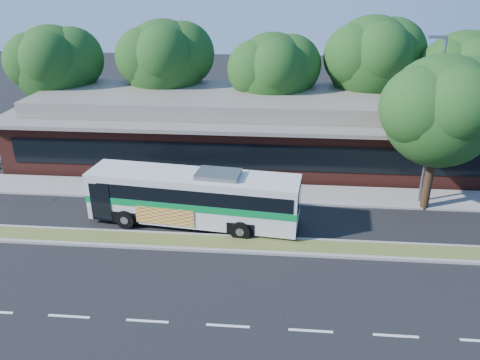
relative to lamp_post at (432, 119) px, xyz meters
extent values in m
plane|color=black|center=(-9.56, -6.00, -4.90)|extent=(120.00, 120.00, 0.00)
cube|color=#4C5825|center=(-9.56, -5.40, -4.83)|extent=(26.00, 1.10, 0.15)
cube|color=gray|center=(-9.56, 0.40, -4.84)|extent=(44.00, 2.60, 0.12)
cube|color=#54211A|center=(-9.56, 7.00, -3.30)|extent=(32.00, 10.00, 3.20)
cube|color=gray|center=(-9.56, 7.00, -1.58)|extent=(33.20, 11.20, 0.24)
cube|color=gray|center=(-9.56, 7.00, -0.95)|extent=(30.00, 8.00, 1.00)
cube|color=black|center=(-9.56, 1.97, -3.20)|extent=(30.00, 0.06, 1.60)
cylinder|color=slate|center=(0.04, 0.00, -0.40)|extent=(0.16, 0.16, 9.00)
cube|color=slate|center=(-0.36, 0.00, 4.10)|extent=(0.90, 0.18, 0.14)
cylinder|color=black|center=(-24.56, 9.00, -2.91)|extent=(0.44, 0.44, 3.99)
sphere|color=#123813|center=(-24.56, 9.00, 0.83)|extent=(5.80, 5.80, 5.80)
sphere|color=#123813|center=(-23.26, 9.43, 1.29)|extent=(4.52, 4.52, 4.52)
cylinder|color=black|center=(-16.56, 10.00, -2.80)|extent=(0.44, 0.44, 4.20)
sphere|color=#123813|center=(-16.56, 10.00, 1.10)|extent=(6.00, 6.00, 6.00)
sphere|color=#123813|center=(-15.21, 10.45, 1.58)|extent=(4.68, 4.68, 4.68)
cylinder|color=black|center=(-8.56, 9.00, -3.01)|extent=(0.44, 0.44, 3.78)
sphere|color=#123813|center=(-8.56, 9.00, 0.56)|extent=(5.60, 5.60, 5.60)
sphere|color=#123813|center=(-7.30, 9.42, 1.00)|extent=(4.37, 4.37, 4.37)
cylinder|color=black|center=(-1.56, 10.00, -2.70)|extent=(0.44, 0.44, 4.41)
sphere|color=#123813|center=(-1.56, 10.00, 1.37)|extent=(6.20, 6.20, 6.20)
sphere|color=#123813|center=(-0.17, 10.46, 1.86)|extent=(4.84, 4.84, 4.84)
cylinder|color=black|center=(4.44, 9.00, -2.97)|extent=(0.44, 0.44, 3.86)
sphere|color=#123813|center=(4.44, 9.00, 0.70)|extent=(5.80, 5.80, 5.80)
cube|color=silver|center=(-12.14, -3.45, -3.38)|extent=(10.78, 3.43, 2.44)
cube|color=black|center=(-11.87, -3.48, -2.90)|extent=(9.95, 3.38, 0.73)
cube|color=silver|center=(-12.14, -3.45, -2.27)|extent=(10.80, 3.45, 0.23)
cube|color=#057A33|center=(-12.14, -3.45, -3.46)|extent=(10.84, 3.49, 0.34)
cube|color=black|center=(-17.42, -2.86, -3.09)|extent=(0.28, 1.98, 1.51)
cube|color=black|center=(-6.85, -4.05, -2.81)|extent=(0.26, 1.84, 0.97)
cube|color=#CA3B45|center=(-13.41, -4.47, -4.02)|extent=(2.99, 0.38, 0.88)
cube|color=slate|center=(-10.82, -3.60, -2.04)|extent=(2.26, 1.64, 0.26)
cylinder|color=black|center=(-15.51, -4.19, -4.42)|extent=(1.00, 0.42, 0.97)
cylinder|color=black|center=(-15.26, -1.99, -4.42)|extent=(1.00, 0.42, 0.97)
cylinder|color=black|center=(-9.63, -4.85, -4.42)|extent=(1.00, 0.42, 0.97)
cylinder|color=black|center=(-9.38, -2.65, -4.42)|extent=(1.00, 0.42, 0.97)
cylinder|color=black|center=(0.12, -0.70, -3.02)|extent=(0.44, 0.44, 3.78)
sphere|color=#123813|center=(0.12, -0.70, 0.58)|extent=(5.68, 5.68, 5.68)
sphere|color=#123813|center=(1.40, -0.27, 1.03)|extent=(4.43, 4.43, 4.43)
camera|label=1|loc=(-7.96, -24.41, 6.79)|focal=35.00mm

